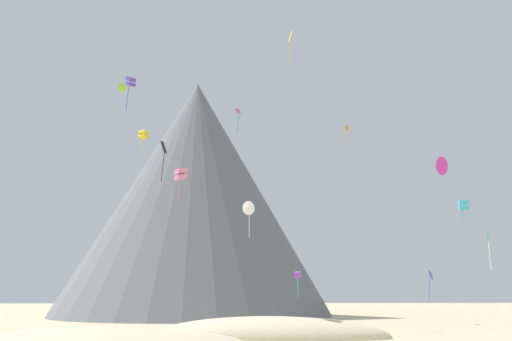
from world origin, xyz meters
name	(u,v)px	position (x,y,z in m)	size (l,w,h in m)	color
dune_back_low	(270,338)	(-3.49, 26.69, 0.00)	(24.86, 8.09, 4.28)	beige
rock_massif	(195,197)	(-14.14, 79.17, 23.41)	(74.84, 74.84, 47.67)	slate
kite_gold_high	(291,37)	(-0.56, 29.05, 34.68)	(0.65, 1.50, 4.18)	gold
kite_white_mid	(248,209)	(-4.93, 44.47, 16.02)	(1.93, 1.54, 5.07)	white
kite_blue_low	(430,276)	(22.45, 49.72, 6.92)	(1.49, 1.66, 4.39)	blue
kite_green_low	(488,242)	(21.17, 27.94, 10.07)	(0.44, 0.87, 4.11)	green
kite_lime_high	(122,88)	(-25.06, 53.36, 36.89)	(1.55, 0.97, 1.44)	#8CD133
kite_indigo_high	(131,82)	(-19.92, 31.91, 29.57)	(1.34, 1.33, 4.31)	#5138B2
kite_violet_low	(298,275)	(2.19, 46.59, 6.93)	(1.12, 1.14, 3.65)	purple
kite_rainbow_high	(238,114)	(-6.57, 41.06, 28.74)	(0.95, 0.92, 3.43)	#E5668C
kite_pink_mid	(181,174)	(-14.32, 42.57, 20.41)	(1.99, 1.95, 4.06)	pink
kite_black_mid	(164,152)	(-15.62, 31.75, 20.87)	(0.77, 0.91, 4.90)	black
kite_orange_high	(347,131)	(10.54, 48.96, 29.03)	(0.74, 0.43, 2.67)	orange
kite_magenta_mid	(441,166)	(16.68, 28.62, 18.86)	(2.12, 1.53, 2.18)	#D1339E
kite_cyan_mid	(464,205)	(25.55, 43.17, 16.60)	(1.59, 1.64, 3.02)	#33BCDB
kite_yellow_high	(143,135)	(-21.72, 56.04, 29.82)	(1.63, 1.67, 3.61)	yellow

